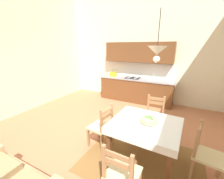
% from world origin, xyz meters
% --- Properties ---
extents(ground_plane, '(6.42, 6.22, 0.10)m').
position_xyz_m(ground_plane, '(0.00, 0.00, -0.05)').
color(ground_plane, '#B7704C').
extents(wall_back, '(6.42, 0.12, 4.00)m').
position_xyz_m(wall_back, '(0.00, 2.87, 2.00)').
color(wall_back, beige).
rests_on(wall_back, ground_plane).
extents(wall_left, '(0.12, 6.22, 4.00)m').
position_xyz_m(wall_left, '(-2.97, 0.00, 2.00)').
color(wall_left, beige).
rests_on(wall_left, ground_plane).
extents(area_rug, '(2.10, 1.60, 0.01)m').
position_xyz_m(area_rug, '(1.11, -0.43, 0.00)').
color(area_rug, brown).
rests_on(area_rug, ground_plane).
extents(kitchen_cabinetry, '(2.75, 0.63, 2.20)m').
position_xyz_m(kitchen_cabinetry, '(-0.00, 2.54, 0.86)').
color(kitchen_cabinetry, brown).
rests_on(kitchen_cabinetry, ground_plane).
extents(dining_table, '(1.22, 1.09, 0.75)m').
position_xyz_m(dining_table, '(1.11, -0.33, 0.62)').
color(dining_table, brown).
rests_on(dining_table, ground_plane).
extents(dining_chair_window_side, '(0.48, 0.48, 0.93)m').
position_xyz_m(dining_chair_window_side, '(2.07, -0.32, 0.44)').
color(dining_chair_window_side, '#D1BC89').
rests_on(dining_chair_window_side, ground_plane).
extents(dining_chair_camera_side, '(0.43, 0.43, 0.93)m').
position_xyz_m(dining_chair_camera_side, '(1.07, -1.26, 0.44)').
color(dining_chair_camera_side, '#D1BC89').
rests_on(dining_chair_camera_side, ground_plane).
extents(dining_chair_tv_side, '(0.46, 0.46, 0.93)m').
position_xyz_m(dining_chair_tv_side, '(0.23, -0.38, 0.44)').
color(dining_chair_tv_side, '#D1BC89').
rests_on(dining_chair_tv_side, ground_plane).
extents(dining_chair_kitchen_side, '(0.45, 0.45, 0.93)m').
position_xyz_m(dining_chair_kitchen_side, '(1.10, 0.61, 0.44)').
color(dining_chair_kitchen_side, '#D1BC89').
rests_on(dining_chair_kitchen_side, ground_plane).
extents(fruit_bowl, '(0.30, 0.30, 0.12)m').
position_xyz_m(fruit_bowl, '(1.17, -0.31, 0.81)').
color(fruit_bowl, tan).
rests_on(fruit_bowl, dining_table).
extents(pendant_lamp, '(0.32, 0.32, 0.80)m').
position_xyz_m(pendant_lamp, '(1.18, -0.19, 1.98)').
color(pendant_lamp, black).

